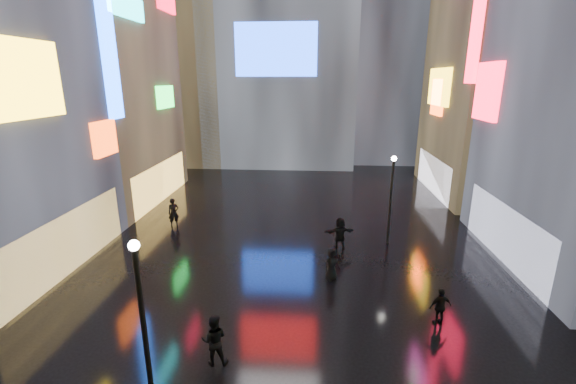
# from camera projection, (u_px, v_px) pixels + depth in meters

# --- Properties ---
(ground) EXTENTS (140.00, 140.00, 0.00)m
(ground) POSITION_uv_depth(u_px,v_px,m) (297.00, 232.00, 24.22)
(ground) COLOR black
(ground) RESTS_ON ground
(building_left_far) EXTENTS (10.28, 12.00, 22.00)m
(building_left_far) POSITION_uv_depth(u_px,v_px,m) (83.00, 55.00, 27.98)
(building_left_far) COLOR black
(building_left_far) RESTS_ON ground
(building_right_far) EXTENTS (10.28, 12.00, 28.00)m
(building_right_far) POSITION_uv_depth(u_px,v_px,m) (519.00, 13.00, 28.71)
(building_right_far) COLOR black
(building_right_far) RESTS_ON ground
(tower_flank_right) EXTENTS (12.00, 12.00, 34.00)m
(tower_flank_right) POSITION_uv_depth(u_px,v_px,m) (389.00, 8.00, 43.66)
(tower_flank_right) COLOR black
(tower_flank_right) RESTS_ON ground
(tower_flank_left) EXTENTS (10.00, 10.00, 26.00)m
(tower_flank_left) POSITION_uv_depth(u_px,v_px,m) (182.00, 44.00, 42.57)
(tower_flank_left) COLOR black
(tower_flank_left) RESTS_ON ground
(lamp_near) EXTENTS (0.30, 0.30, 5.20)m
(lamp_near) POSITION_uv_depth(u_px,v_px,m) (142.00, 314.00, 10.77)
(lamp_near) COLOR black
(lamp_near) RESTS_ON ground
(lamp_far) EXTENTS (0.30, 0.30, 5.20)m
(lamp_far) POSITION_uv_depth(u_px,v_px,m) (391.00, 195.00, 21.84)
(lamp_far) COLOR black
(lamp_far) RESTS_ON ground
(pedestrian_1) EXTENTS (0.97, 0.80, 1.81)m
(pedestrian_1) POSITION_uv_depth(u_px,v_px,m) (214.00, 340.00, 12.85)
(pedestrian_1) COLOR black
(pedestrian_1) RESTS_ON ground
(pedestrian_3) EXTENTS (0.98, 0.61, 1.55)m
(pedestrian_3) POSITION_uv_depth(u_px,v_px,m) (440.00, 306.00, 14.97)
(pedestrian_3) COLOR black
(pedestrian_3) RESTS_ON ground
(pedestrian_4) EXTENTS (0.95, 0.84, 1.63)m
(pedestrian_4) POSITION_uv_depth(u_px,v_px,m) (332.00, 264.00, 18.35)
(pedestrian_4) COLOR black
(pedestrian_4) RESTS_ON ground
(pedestrian_5) EXTENTS (1.80, 0.94, 1.85)m
(pedestrian_5) POSITION_uv_depth(u_px,v_px,m) (340.00, 233.00, 21.64)
(pedestrian_5) COLOR black
(pedestrian_5) RESTS_ON ground
(pedestrian_6) EXTENTS (0.82, 0.72, 1.89)m
(pedestrian_6) POSITION_uv_depth(u_px,v_px,m) (174.00, 213.00, 24.94)
(pedestrian_6) COLOR black
(pedestrian_6) RESTS_ON ground
(umbrella_2) EXTENTS (1.34, 1.33, 0.92)m
(umbrella_2) POSITION_uv_depth(u_px,v_px,m) (333.00, 239.00, 17.99)
(umbrella_2) COLOR black
(umbrella_2) RESTS_ON pedestrian_4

